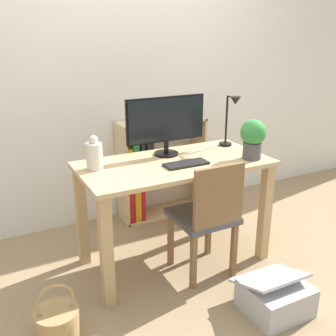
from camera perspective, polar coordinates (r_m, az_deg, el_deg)
ground_plane at (r=3.05m, az=0.88°, el=-13.05°), size 10.00×10.00×0.00m
wall_back at (r=3.44m, az=-6.56°, el=13.68°), size 8.00×0.05×2.60m
desk at (r=2.77m, az=0.95°, el=-2.10°), size 1.32×0.66×0.78m
monitor at (r=2.81m, az=-0.28°, el=6.76°), size 0.61×0.18×0.42m
keyboard at (r=2.65m, az=2.65°, el=0.61°), size 0.30×0.12×0.02m
vase at (r=2.58m, az=-10.65°, el=1.90°), size 0.11×0.11×0.23m
desk_lamp at (r=3.04m, az=9.14°, el=7.42°), size 0.10×0.19×0.40m
potted_plant at (r=2.80m, az=12.21°, el=4.41°), size 0.18×0.18×0.28m
chair at (r=2.67m, az=5.74°, el=-6.74°), size 0.40×0.40×0.84m
bookshelf at (r=3.52m, az=-3.11°, el=-0.40°), size 0.78×0.28×0.89m
basket at (r=2.42m, az=-15.75°, el=-20.81°), size 0.25×0.25×0.35m
storage_box at (r=2.60m, az=15.25°, el=-17.49°), size 0.38×0.40×0.26m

